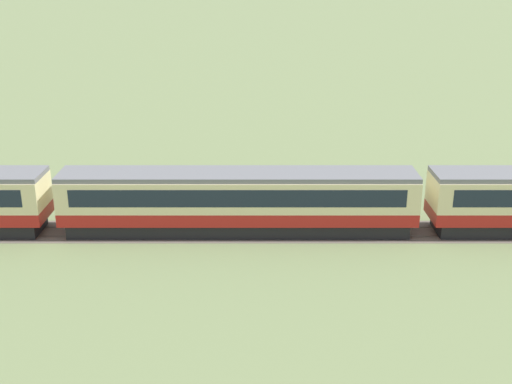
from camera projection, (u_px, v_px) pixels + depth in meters
name	position (u px, v px, depth m)	size (l,w,h in m)	color
passenger_train	(240.00, 199.00, 39.50)	(113.40, 3.07, 3.93)	#AD1E19
railway_track	(232.00, 232.00, 40.23)	(170.03, 3.60, 0.04)	#665B51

